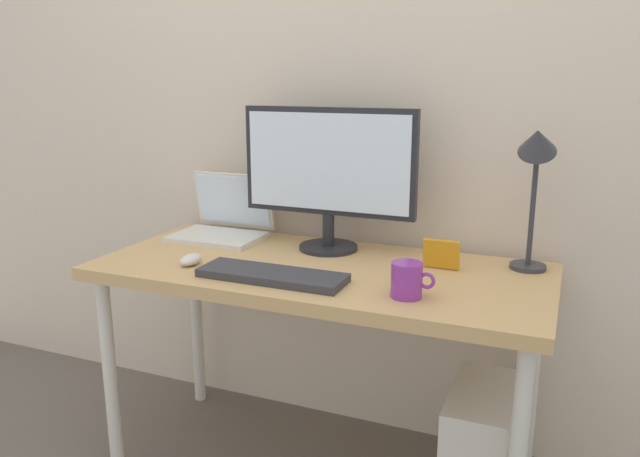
# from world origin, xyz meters

# --- Properties ---
(back_wall) EXTENTS (4.40, 0.04, 2.60)m
(back_wall) POSITION_xyz_m (0.00, 0.38, 1.30)
(back_wall) COLOR beige
(back_wall) RESTS_ON ground_plane
(desk) EXTENTS (1.41, 0.63, 0.73)m
(desk) POSITION_xyz_m (0.00, 0.00, 0.66)
(desk) COLOR tan
(desk) RESTS_ON ground_plane
(monitor) EXTENTS (0.60, 0.20, 0.48)m
(monitor) POSITION_xyz_m (-0.05, 0.18, 1.00)
(monitor) COLOR #232328
(monitor) RESTS_ON desk
(laptop) EXTENTS (0.32, 0.26, 0.23)m
(laptop) POSITION_xyz_m (-0.46, 0.20, 0.79)
(laptop) COLOR silver
(laptop) RESTS_ON desk
(desk_lamp) EXTENTS (0.11, 0.16, 0.46)m
(desk_lamp) POSITION_xyz_m (0.60, 0.18, 1.06)
(desk_lamp) COLOR #333338
(desk_lamp) RESTS_ON desk
(keyboard) EXTENTS (0.44, 0.14, 0.02)m
(keyboard) POSITION_xyz_m (-0.08, -0.18, 0.74)
(keyboard) COLOR #333338
(keyboard) RESTS_ON desk
(mouse) EXTENTS (0.06, 0.09, 0.03)m
(mouse) POSITION_xyz_m (-0.38, -0.15, 0.75)
(mouse) COLOR silver
(mouse) RESTS_ON desk
(coffee_mug) EXTENTS (0.12, 0.09, 0.10)m
(coffee_mug) POSITION_xyz_m (0.32, -0.17, 0.78)
(coffee_mug) COLOR purple
(coffee_mug) RESTS_ON desk
(photo_frame) EXTENTS (0.11, 0.03, 0.09)m
(photo_frame) POSITION_xyz_m (0.36, 0.11, 0.78)
(photo_frame) COLOR orange
(photo_frame) RESTS_ON desk
(computer_tower) EXTENTS (0.18, 0.36, 0.42)m
(computer_tower) POSITION_xyz_m (0.52, -0.03, 0.21)
(computer_tower) COLOR silver
(computer_tower) RESTS_ON ground_plane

